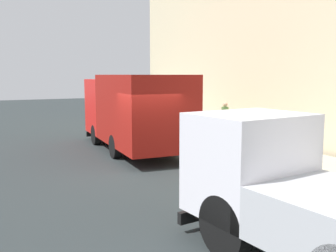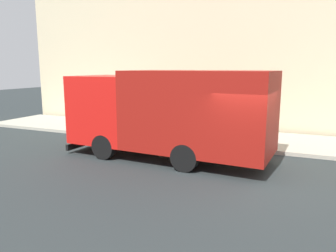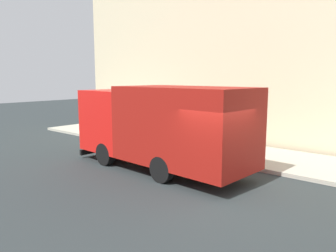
% 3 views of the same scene
% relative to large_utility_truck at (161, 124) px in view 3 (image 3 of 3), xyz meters
% --- Properties ---
extents(ground, '(80.00, 80.00, 0.00)m').
position_rel_large_utility_truck_xyz_m(ground, '(-0.96, -3.18, -1.72)').
color(ground, '#293031').
extents(sidewalk, '(3.74, 30.00, 0.15)m').
position_rel_large_utility_truck_xyz_m(sidewalk, '(3.91, -3.18, -1.65)').
color(sidewalk, '#B6B29F').
rests_on(sidewalk, ground).
extents(building_facade, '(0.50, 30.00, 9.94)m').
position_rel_large_utility_truck_xyz_m(building_facade, '(6.28, -3.18, 3.25)').
color(building_facade, beige).
rests_on(building_facade, ground).
extents(large_utility_truck, '(2.90, 7.42, 3.12)m').
position_rel_large_utility_truck_xyz_m(large_utility_truck, '(0.00, 0.00, 0.00)').
color(large_utility_truck, red).
rests_on(large_utility_truck, ground).
extents(pedestrian_walking, '(0.52, 0.52, 1.66)m').
position_rel_large_utility_truck_xyz_m(pedestrian_walking, '(3.45, 3.19, -0.71)').
color(pedestrian_walking, '#452F4E').
rests_on(pedestrian_walking, sidewalk).
extents(pedestrian_standing, '(0.47, 0.47, 1.70)m').
position_rel_large_utility_truck_xyz_m(pedestrian_standing, '(4.73, 0.29, -0.67)').
color(pedestrian_standing, '#52523D').
rests_on(pedestrian_standing, sidewalk).
extents(traffic_cone_orange, '(0.50, 0.50, 0.71)m').
position_rel_large_utility_truck_xyz_m(traffic_cone_orange, '(3.03, 2.91, -1.22)').
color(traffic_cone_orange, orange).
rests_on(traffic_cone_orange, sidewalk).
extents(street_sign_post, '(0.44, 0.08, 2.26)m').
position_rel_large_utility_truck_xyz_m(street_sign_post, '(2.51, 0.37, -0.23)').
color(street_sign_post, '#4C5156').
rests_on(street_sign_post, sidewalk).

